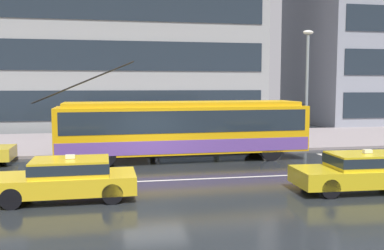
{
  "coord_description": "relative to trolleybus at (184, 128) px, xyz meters",
  "views": [
    {
      "loc": [
        -1.65,
        -16.76,
        3.53
      ],
      "look_at": [
        2.24,
        3.89,
        1.56
      ],
      "focal_mm": 40.23,
      "sensor_mm": 36.0,
      "label": 1
    }
  ],
  "objects": [
    {
      "name": "pedestrian_at_shelter",
      "position": [
        2.56,
        4.23,
        0.14
      ],
      "size": [
        1.26,
        1.26,
        1.92
      ],
      "color": "black",
      "rests_on": "sidewalk_slab"
    },
    {
      "name": "pedestrian_approaching_curb",
      "position": [
        -3.67,
        3.94,
        0.27
      ],
      "size": [
        1.32,
        1.32,
        2.0
      ],
      "color": "black",
      "rests_on": "sidewalk_slab"
    },
    {
      "name": "taxi_oncoming_near",
      "position": [
        -4.71,
        -6.28,
        -0.82
      ],
      "size": [
        4.3,
        1.85,
        1.39
      ],
      "color": "yellow",
      "rests_on": "ground_plane"
    },
    {
      "name": "pedestrian_waiting_by_pole",
      "position": [
        4.37,
        2.34,
        -0.39
      ],
      "size": [
        0.51,
        0.51,
        1.67
      ],
      "color": "navy",
      "rests_on": "sidewalk_slab"
    },
    {
      "name": "crosswalk_stripe_edge_near",
      "position": [
        7.18,
        -1.71,
        -1.52
      ],
      "size": [
        0.44,
        4.4,
        0.01
      ],
      "primitive_type": "cube",
      "color": "beige",
      "rests_on": "ground_plane"
    },
    {
      "name": "sidewalk_slab",
      "position": [
        -1.69,
        6.6,
        -1.45
      ],
      "size": [
        80.0,
        10.0,
        0.14
      ],
      "primitive_type": "cube",
      "color": "gray",
      "rests_on": "ground_plane"
    },
    {
      "name": "ground_plane",
      "position": [
        -1.69,
        -3.01,
        -1.52
      ],
      "size": [
        160.0,
        160.0,
        0.0
      ],
      "primitive_type": "plane",
      "color": "#212629"
    },
    {
      "name": "pedestrian_walking_past",
      "position": [
        -1.36,
        1.98,
        0.22
      ],
      "size": [
        1.12,
        1.12,
        1.96
      ],
      "color": "black",
      "rests_on": "sidewalk_slab"
    },
    {
      "name": "street_lamp",
      "position": [
        7.17,
        2.17,
        2.39
      ],
      "size": [
        0.6,
        0.32,
        6.33
      ],
      "color": "gray",
      "rests_on": "sidewalk_slab"
    },
    {
      "name": "trolleybus",
      "position": [
        0.0,
        0.0,
        0.0
      ],
      "size": [
        12.52,
        2.79,
        4.6
      ],
      "color": "#EDA90E",
      "rests_on": "ground_plane"
    },
    {
      "name": "crosswalk_stripe_inner_a",
      "position": [
        8.08,
        -1.71,
        -1.52
      ],
      "size": [
        0.44,
        4.4,
        0.01
      ],
      "primitive_type": "cube",
      "color": "beige",
      "rests_on": "ground_plane"
    },
    {
      "name": "taxi_oncoming_far",
      "position": [
        4.88,
        -6.99,
        -0.82
      ],
      "size": [
        4.55,
        1.91,
        1.39
      ],
      "color": "gold",
      "rests_on": "ground_plane"
    },
    {
      "name": "bus_shelter",
      "position": [
        -2.75,
        3.32,
        0.44
      ],
      "size": [
        3.93,
        1.81,
        2.38
      ],
      "color": "gray",
      "rests_on": "sidewalk_slab"
    },
    {
      "name": "lane_centre_line",
      "position": [
        -1.69,
        -4.21,
        -1.52
      ],
      "size": [
        72.0,
        0.14,
        0.01
      ],
      "primitive_type": "cube",
      "color": "silver",
      "rests_on": "ground_plane"
    },
    {
      "name": "crosswalk_stripe_center",
      "position": [
        8.98,
        -1.71,
        -1.52
      ],
      "size": [
        0.44,
        4.4,
        0.01
      ],
      "primitive_type": "cube",
      "color": "beige",
      "rests_on": "ground_plane"
    }
  ]
}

